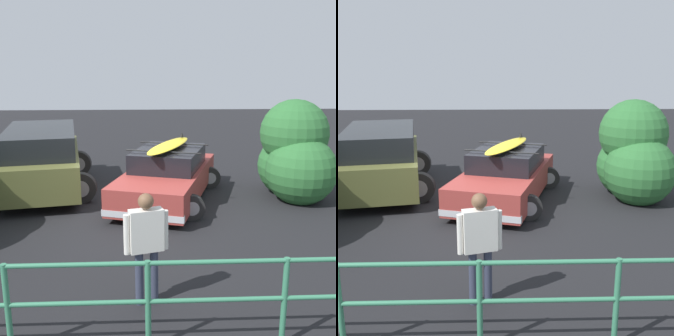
{
  "view_description": "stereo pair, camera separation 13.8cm",
  "coord_description": "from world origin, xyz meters",
  "views": [
    {
      "loc": [
        -0.26,
        9.31,
        3.29
      ],
      "look_at": [
        -0.71,
        -0.11,
        0.95
      ],
      "focal_mm": 45.0,
      "sensor_mm": 36.0,
      "label": 1
    },
    {
      "loc": [
        -0.4,
        9.32,
        3.29
      ],
      "look_at": [
        -0.71,
        -0.11,
        0.95
      ],
      "focal_mm": 45.0,
      "sensor_mm": 36.0,
      "label": 2
    }
  ],
  "objects": [
    {
      "name": "sedan_car",
      "position": [
        -0.72,
        -0.75,
        0.6
      ],
      "size": [
        3.0,
        4.45,
        1.53
      ],
      "color": "#9E3833",
      "rests_on": "ground"
    },
    {
      "name": "person_bystander",
      "position": [
        -0.22,
        3.97,
        0.97
      ],
      "size": [
        0.61,
        0.3,
        1.62
      ],
      "color": "#33384C",
      "rests_on": "ground"
    },
    {
      "name": "railing_fence",
      "position": [
        0.57,
        4.97,
        0.75
      ],
      "size": [
        8.06,
        0.08,
        1.13
      ],
      "color": "#387F5B",
      "rests_on": "ground"
    },
    {
      "name": "suv_car",
      "position": [
        2.56,
        -1.68,
        0.87
      ],
      "size": [
        3.1,
        4.73,
        1.66
      ],
      "color": "brown",
      "rests_on": "ground"
    },
    {
      "name": "bush_near_left",
      "position": [
        -3.89,
        -0.9,
        1.14
      ],
      "size": [
        1.76,
        2.46,
        2.54
      ],
      "color": "#4C3828",
      "rests_on": "ground"
    },
    {
      "name": "ground_plane",
      "position": [
        0.0,
        0.0,
        -0.01
      ],
      "size": [
        44.0,
        44.0,
        0.02
      ],
      "primitive_type": "cube",
      "color": "black",
      "rests_on": "ground"
    }
  ]
}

